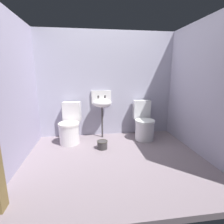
# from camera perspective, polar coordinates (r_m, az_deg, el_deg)

# --- Properties ---
(ground_plane) EXTENTS (3.28, 2.60, 0.08)m
(ground_plane) POSITION_cam_1_polar(r_m,az_deg,el_deg) (2.95, 0.76, -15.36)
(ground_plane) COLOR gray
(wall_back) EXTENTS (3.28, 0.10, 2.21)m
(wall_back) POSITION_cam_1_polar(r_m,az_deg,el_deg) (3.75, -1.87, 9.05)
(wall_back) COLOR #A7A6BC
(wall_back) RESTS_ON ground
(wall_left) EXTENTS (0.10, 2.40, 2.21)m
(wall_left) POSITION_cam_1_polar(r_m,az_deg,el_deg) (2.90, -30.23, 6.14)
(wall_left) COLOR #A7A0BD
(wall_left) RESTS_ON ground
(wall_right) EXTENTS (0.10, 2.40, 2.21)m
(wall_right) POSITION_cam_1_polar(r_m,az_deg,el_deg) (3.28, 27.41, 7.05)
(wall_right) COLOR #AAA6BD
(wall_right) RESTS_ON ground
(toilet_left) EXTENTS (0.46, 0.64, 0.78)m
(toilet_left) POSITION_cam_1_polar(r_m,az_deg,el_deg) (3.50, -13.82, -4.71)
(toilet_left) COLOR white
(toilet_left) RESTS_ON ground
(toilet_right) EXTENTS (0.42, 0.61, 0.78)m
(toilet_right) POSITION_cam_1_polar(r_m,az_deg,el_deg) (3.66, 10.51, -3.77)
(toilet_right) COLOR white
(toilet_right) RESTS_ON ground
(sink) EXTENTS (0.42, 0.35, 0.99)m
(sink) POSITION_cam_1_polar(r_m,az_deg,el_deg) (3.57, -3.40, 3.16)
(sink) COLOR #3C3839
(sink) RESTS_ON ground
(bucket) EXTENTS (0.20, 0.20, 0.15)m
(bucket) POSITION_cam_1_polar(r_m,az_deg,el_deg) (3.18, -3.25, -10.80)
(bucket) COLOR #3C3839
(bucket) RESTS_ON ground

